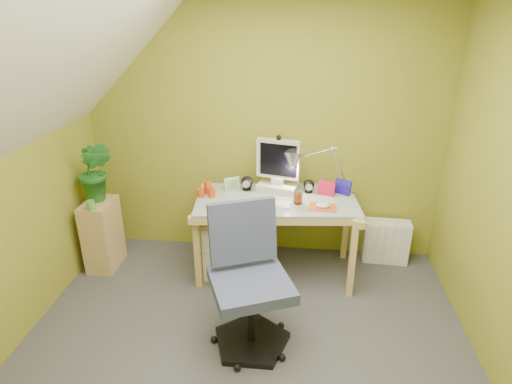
# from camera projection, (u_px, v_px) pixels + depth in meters

# --- Properties ---
(floor) EXTENTS (3.20, 3.20, 0.01)m
(floor) POSITION_uv_depth(u_px,v_px,m) (241.00, 370.00, 2.82)
(floor) COLOR #48484C
(floor) RESTS_ON ground
(wall_back) EXTENTS (3.20, 0.01, 2.40)m
(wall_back) POSITION_uv_depth(u_px,v_px,m) (263.00, 129.00, 3.80)
(wall_back) COLOR olive
(wall_back) RESTS_ON floor
(slope_ceiling) EXTENTS (1.10, 3.20, 1.10)m
(slope_ceiling) POSITION_uv_depth(u_px,v_px,m) (41.00, 82.00, 2.18)
(slope_ceiling) COLOR white
(slope_ceiling) RESTS_ON wall_left
(desk) EXTENTS (1.40, 0.79, 0.72)m
(desk) POSITION_uv_depth(u_px,v_px,m) (276.00, 236.00, 3.74)
(desk) COLOR #D6B570
(desk) RESTS_ON floor
(monitor) EXTENTS (0.45, 0.33, 0.56)m
(monitor) POSITION_uv_depth(u_px,v_px,m) (278.00, 160.00, 3.65)
(monitor) COLOR beige
(monitor) RESTS_ON desk
(speaker_left) EXTENTS (0.12, 0.12, 0.13)m
(speaker_left) POSITION_uv_depth(u_px,v_px,m) (247.00, 183.00, 3.74)
(speaker_left) COLOR black
(speaker_left) RESTS_ON desk
(speaker_right) EXTENTS (0.11, 0.11, 0.12)m
(speaker_right) POSITION_uv_depth(u_px,v_px,m) (309.00, 186.00, 3.69)
(speaker_right) COLOR black
(speaker_right) RESTS_ON desk
(keyboard) EXTENTS (0.40, 0.15, 0.02)m
(keyboard) POSITION_uv_depth(u_px,v_px,m) (266.00, 204.00, 3.47)
(keyboard) COLOR silver
(keyboard) RESTS_ON desk
(mousepad) EXTENTS (0.23, 0.17, 0.01)m
(mousepad) POSITION_uv_depth(u_px,v_px,m) (323.00, 207.00, 3.43)
(mousepad) COLOR #C54E1E
(mousepad) RESTS_ON desk
(mouse) EXTENTS (0.13, 0.10, 0.04)m
(mouse) POSITION_uv_depth(u_px,v_px,m) (323.00, 205.00, 3.43)
(mouse) COLOR white
(mouse) RESTS_ON mousepad
(amber_tumbler) EXTENTS (0.08, 0.08, 0.09)m
(amber_tumbler) POSITION_uv_depth(u_px,v_px,m) (298.00, 198.00, 3.49)
(amber_tumbler) COLOR #8D3814
(amber_tumbler) RESTS_ON desk
(candle_cluster) EXTENTS (0.16, 0.14, 0.11)m
(candle_cluster) POSITION_uv_depth(u_px,v_px,m) (206.00, 189.00, 3.64)
(candle_cluster) COLOR #CD4511
(candle_cluster) RESTS_ON desk
(photo_frame_red) EXTENTS (0.14, 0.07, 0.12)m
(photo_frame_red) POSITION_uv_depth(u_px,v_px,m) (327.00, 188.00, 3.64)
(photo_frame_red) COLOR #AC1233
(photo_frame_red) RESTS_ON desk
(photo_frame_blue) EXTENTS (0.13, 0.10, 0.13)m
(photo_frame_blue) POSITION_uv_depth(u_px,v_px,m) (343.00, 187.00, 3.66)
(photo_frame_blue) COLOR #1D1591
(photo_frame_blue) RESTS_ON desk
(photo_frame_green) EXTENTS (0.13, 0.08, 0.12)m
(photo_frame_green) POSITION_uv_depth(u_px,v_px,m) (232.00, 184.00, 3.74)
(photo_frame_green) COLOR #B8D190
(photo_frame_green) RESTS_ON desk
(desk_lamp) EXTENTS (0.62, 0.37, 0.62)m
(desk_lamp) POSITION_uv_depth(u_px,v_px,m) (332.00, 159.00, 3.60)
(desk_lamp) COLOR #B1B1B5
(desk_lamp) RESTS_ON desk
(side_ledge) EXTENTS (0.24, 0.37, 0.64)m
(side_ledge) POSITION_uv_depth(u_px,v_px,m) (103.00, 235.00, 3.84)
(side_ledge) COLOR tan
(side_ledge) RESTS_ON floor
(potted_plant) EXTENTS (0.30, 0.25, 0.54)m
(potted_plant) POSITION_uv_depth(u_px,v_px,m) (95.00, 171.00, 3.65)
(potted_plant) COLOR #226725
(potted_plant) RESTS_ON side_ledge
(green_cup) EXTENTS (0.07, 0.07, 0.08)m
(green_cup) POSITION_uv_depth(u_px,v_px,m) (91.00, 205.00, 3.56)
(green_cup) COLOR #5AA846
(green_cup) RESTS_ON side_ledge
(task_chair) EXTENTS (0.76, 0.76, 1.05)m
(task_chair) POSITION_uv_depth(u_px,v_px,m) (251.00, 282.00, 2.84)
(task_chair) COLOR #3F4768
(task_chair) RESTS_ON floor
(radiator) EXTENTS (0.41, 0.19, 0.41)m
(radiator) POSITION_uv_depth(u_px,v_px,m) (386.00, 241.00, 3.96)
(radiator) COLOR white
(radiator) RESTS_ON floor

